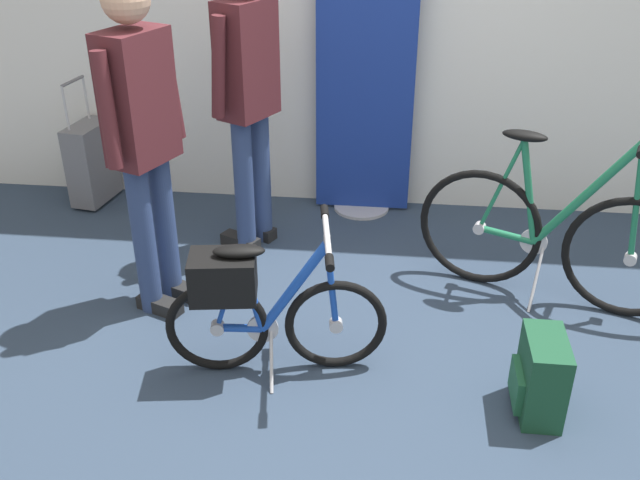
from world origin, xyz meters
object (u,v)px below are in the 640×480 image
floor_banner_stand (365,92)px  display_bike_left (553,235)px  visitor_near_wall (143,132)px  rolling_suitcase (92,162)px  backpack_on_floor (541,377)px  folding_bike_foreground (258,304)px  visitor_browsing (248,89)px

floor_banner_stand → display_bike_left: size_ratio=1.31×
floor_banner_stand → visitor_near_wall: bearing=-128.4°
visitor_near_wall → rolling_suitcase: (-0.81, 1.14, -0.65)m
visitor_near_wall → rolling_suitcase: 1.54m
visitor_near_wall → rolling_suitcase: visitor_near_wall is taller
rolling_suitcase → backpack_on_floor: size_ratio=2.31×
rolling_suitcase → backpack_on_floor: (2.62, -1.77, -0.11)m
folding_bike_foreground → visitor_browsing: visitor_browsing is taller
folding_bike_foreground → rolling_suitcase: rolling_suitcase is taller
visitor_near_wall → display_bike_left: bearing=7.5°
floor_banner_stand → rolling_suitcase: 1.85m
backpack_on_floor → rolling_suitcase: bearing=145.9°
backpack_on_floor → floor_banner_stand: bearing=114.5°
visitor_browsing → floor_banner_stand: bearing=42.2°
floor_banner_stand → display_bike_left: 1.46m
floor_banner_stand → display_bike_left: bearing=-43.2°
display_bike_left → backpack_on_floor: bearing=-100.9°
floor_banner_stand → backpack_on_floor: (0.85, -1.86, -0.61)m
floor_banner_stand → visitor_browsing: 0.83m
display_bike_left → visitor_near_wall: size_ratio=0.82×
backpack_on_floor → folding_bike_foreground: bearing=173.0°
visitor_browsing → rolling_suitcase: size_ratio=2.00×
folding_bike_foreground → rolling_suitcase: size_ratio=1.18×
backpack_on_floor → display_bike_left: bearing=79.1°
display_bike_left → visitor_browsing: (-1.63, 0.41, 0.58)m
visitor_browsing → folding_bike_foreground: bearing=-77.7°
floor_banner_stand → display_bike_left: floor_banner_stand is taller
floor_banner_stand → backpack_on_floor: size_ratio=4.87×
display_bike_left → visitor_near_wall: visitor_near_wall is taller
rolling_suitcase → folding_bike_foreground: bearing=-48.8°
display_bike_left → visitor_browsing: size_ratio=0.81×
rolling_suitcase → backpack_on_floor: rolling_suitcase is taller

